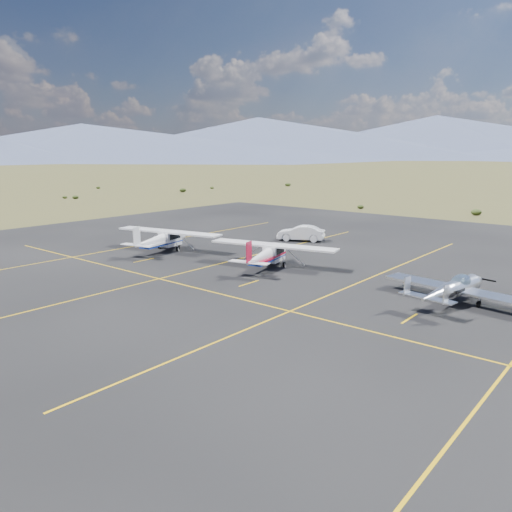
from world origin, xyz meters
TOP-DOWN VIEW (x-y plane):
  - ground at (0.00, 0.00)m, footprint 1600.00×1600.00m
  - apron at (0.00, 7.00)m, footprint 72.00×72.00m
  - aircraft_low_wing at (0.95, -4.44)m, footprint 6.64×9.18m
  - aircraft_cessna at (1.12, 9.19)m, footprint 6.47×9.97m
  - aircraft_plain at (0.17, 20.04)m, footprint 6.45×10.22m
  - sedan at (12.25, 13.86)m, footprint 3.30×4.75m

SIDE VIEW (x-z plane):
  - ground at x=0.00m, z-range 0.00..0.00m
  - apron at x=0.00m, z-range -0.01..0.01m
  - sedan at x=12.25m, z-range 0.01..1.49m
  - aircraft_low_wing at x=0.95m, z-range -0.04..1.94m
  - aircraft_cessna at x=1.12m, z-range -0.14..2.39m
  - aircraft_plain at x=0.17m, z-range -0.14..2.44m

